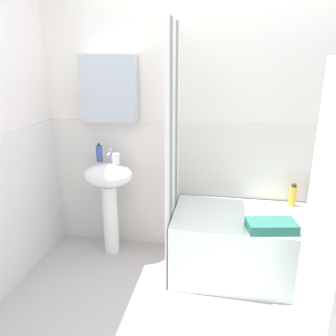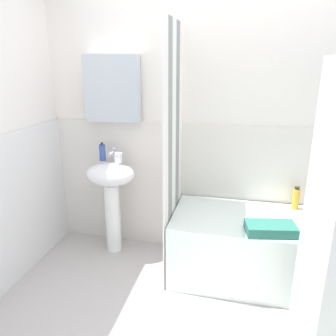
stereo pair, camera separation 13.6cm
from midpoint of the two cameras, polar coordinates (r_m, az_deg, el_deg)
The scene contains 11 objects.
wall_back_tiled at distance 2.91m, azimuth 9.39°, elevation 6.26°, with size 3.60×0.18×2.40m.
sink at distance 3.02m, azimuth -8.48°, elevation -3.39°, with size 0.44×0.34×0.86m.
faucet at distance 3.00m, azimuth -8.17°, elevation 2.33°, with size 0.03×0.12×0.12m.
soap_dispenser at distance 3.03m, azimuth -9.95°, elevation 2.66°, with size 0.06×0.06×0.17m.
toothbrush_cup at distance 2.94m, azimuth -7.18°, elevation 1.72°, with size 0.07×0.07×0.09m, color white.
bathtub at distance 2.87m, azimuth 16.78°, elevation -13.17°, with size 1.40×0.67×0.54m, color white.
shower_curtain at distance 2.61m, azimuth 2.40°, elevation 1.97°, with size 0.01×0.67×2.00m.
body_wash_bottle at distance 3.04m, azimuth 26.74°, elevation -4.91°, with size 0.07×0.07×0.21m.
shampoo_bottle at distance 3.01m, azimuth 25.05°, elevation -4.75°, with size 0.04×0.04×0.22m.
conditioner_bottle at distance 2.98m, azimuth 22.34°, elevation -4.86°, with size 0.06×0.06×0.20m.
towel_folded at distance 2.54m, azimuth 18.73°, elevation -9.85°, with size 0.35×0.19×0.07m, color #2C6D5F.
Camera 2 is at (0.17, -1.57, 1.71)m, focal length 35.48 mm.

